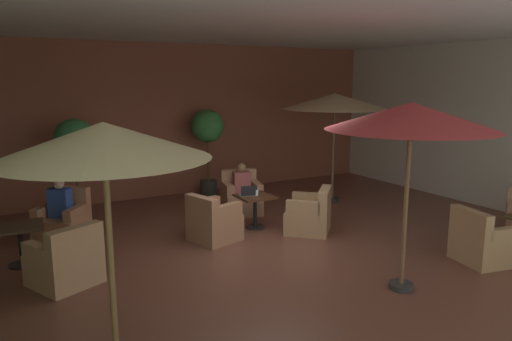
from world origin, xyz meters
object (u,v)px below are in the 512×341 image
Objects in this scene: patio_umbrella_center_beige at (104,143)px; potted_tree_mid_right at (208,134)px; cafe_table_mid_center at (20,236)px; armchair_front_left_east at (241,198)px; armchair_front_left_north at (310,215)px; potted_tree_left_corner at (75,146)px; armchair_mid_center_east at (66,262)px; open_laptop at (248,193)px; armchair_mid_center_south at (63,222)px; patron_blue_shirt at (242,180)px; cafe_table_front_left at (255,204)px; patio_umbrella_tall_red at (411,117)px; iced_drink_cup at (256,193)px; armchair_front_right_east at (482,243)px; patio_umbrella_near_wall at (335,102)px; armchair_front_left_south at (213,223)px; patron_by_window at (60,200)px.

potted_tree_mid_right is at bearing 58.67° from patio_umbrella_center_beige.
armchair_front_left_east is at bearing 12.02° from cafe_table_mid_center.
armchair_front_left_north is 4.77m from potted_tree_left_corner.
patio_umbrella_center_beige reaches higher than armchair_mid_center_east.
armchair_mid_center_south is at bearing 162.97° from open_laptop.
potted_tree_left_corner is 3.28× the size of patron_blue_shirt.
armchair_front_left_north is 5.23m from patio_umbrella_center_beige.
potted_tree_mid_right reaches higher than open_laptop.
armchair_mid_center_south is (-3.50, 0.02, -0.01)m from armchair_front_left_east.
patio_umbrella_center_beige reaches higher than cafe_table_front_left.
patio_umbrella_center_beige is at bearing -121.33° from potted_tree_mid_right.
potted_tree_left_corner is (0.61, 5.55, -0.74)m from patio_umbrella_center_beige.
patio_umbrella_tall_red is 3.71m from iced_drink_cup.
armchair_front_right_east is 7.48m from potted_tree_left_corner.
patio_umbrella_near_wall is at bearing -14.67° from potted_tree_left_corner.
iced_drink_cup is at bearing 123.30° from armchair_front_right_east.
armchair_mid_center_south reaches higher than armchair_mid_center_east.
patio_umbrella_near_wall is (2.15, 4.19, -0.02)m from patio_umbrella_tall_red.
armchair_mid_center_south is 2.94× the size of open_laptop.
iced_drink_cup reaches higher than cafe_table_front_left.
armchair_front_left_south is at bearing -112.61° from potted_tree_mid_right.
patron_by_window is 1.90× the size of open_laptop.
armchair_front_left_east is 0.36× the size of patio_umbrella_tall_red.
armchair_front_left_east is 4.66m from armchair_front_right_east.
armchair_mid_center_south is 0.42× the size of patio_umbrella_near_wall.
cafe_table_front_left is 0.27× the size of patio_umbrella_center_beige.
patio_umbrella_tall_red reaches higher than iced_drink_cup.
patron_blue_shirt is 3.52m from patron_by_window.
patio_umbrella_center_beige is 3.90× the size of patron_blue_shirt.
cafe_table_mid_center is (-3.98, 0.11, -0.00)m from cafe_table_front_left.
armchair_mid_center_east is at bearing -135.92° from potted_tree_mid_right.
armchair_mid_center_east is at bearing -152.71° from patron_blue_shirt.
open_laptop is at bearing -163.00° from patio_umbrella_near_wall.
potted_tree_mid_right is (3.74, 3.62, 1.18)m from armchair_mid_center_east.
potted_tree_left_corner is 3.70m from iced_drink_cup.
patron_blue_shirt reaches higher than armchair_mid_center_east.
open_laptop is (-0.49, 3.38, -1.62)m from patio_umbrella_tall_red.
open_laptop is (-0.86, 0.79, 0.36)m from armchair_front_left_north.
patio_umbrella_tall_red is 5.87m from patron_by_window.
potted_tree_left_corner is at bearing 141.14° from iced_drink_cup.
armchair_front_right_east reaches higher than armchair_front_left_north.
iced_drink_cup is (3.31, -0.99, -0.05)m from patron_by_window.
cafe_table_mid_center is at bearing -173.35° from patio_umbrella_near_wall.
patron_by_window is at bearing 83.59° from armchair_mid_center_east.
cafe_table_mid_center is 5.04m from potted_tree_mid_right.
patio_umbrella_near_wall is at bearing 84.72° from armchair_front_right_east.
armchair_mid_center_south is at bearing -111.00° from potted_tree_left_corner.
potted_tree_mid_right is at bearing 91.40° from patio_umbrella_tall_red.
patio_umbrella_tall_red is 3.77m from patio_umbrella_center_beige.
armchair_front_left_east reaches higher than armchair_front_right_east.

